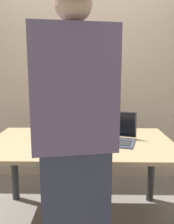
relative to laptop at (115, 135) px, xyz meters
The scene contains 7 objects.
ground_plane 0.88m from the laptop, behind, with size 8.00×8.00×0.00m, color slate.
desk 0.34m from the laptop, behind, with size 1.55×0.90×0.77m.
laptop is the anchor object (origin of this frame).
beer_bottle_dark 0.68m from the laptop, 167.88° to the left, with size 0.07×0.07×0.32m.
beer_bottle_amber 0.47m from the laptop, 161.15° to the left, with size 0.06×0.06×0.29m.
person_figure 0.73m from the laptop, 113.93° to the right, with size 0.48×0.31×1.81m.
back_wall 1.12m from the laptop, 106.79° to the left, with size 6.00×0.10×2.60m, color tan.
Camera 1 is at (0.09, -1.85, 1.35)m, focal length 36.46 mm.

